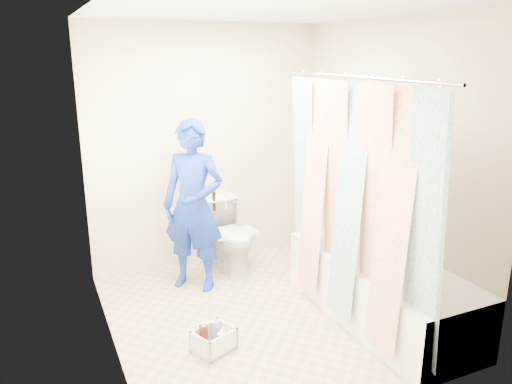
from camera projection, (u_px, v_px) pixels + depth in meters
name	position (u px, v px, depth m)	size (l,w,h in m)	color
floor	(263.00, 315.00, 4.16)	(2.60, 2.60, 0.00)	tan
ceiling	(265.00, 10.00, 3.51)	(2.40, 2.60, 0.02)	silver
wall_back	(208.00, 147.00, 4.97)	(2.40, 0.02, 2.40)	#C4B597
wall_front	(367.00, 228.00, 2.70)	(2.40, 0.02, 2.40)	#C4B597
wall_left	(103.00, 194.00, 3.35)	(0.02, 2.60, 2.40)	#C4B597
wall_right	(389.00, 162.00, 4.32)	(0.02, 2.60, 2.40)	#C4B597
bathtub	(380.00, 288.00, 4.06)	(0.70, 1.75, 0.50)	white
curtain_rod	(358.00, 77.00, 3.47)	(0.02, 0.02, 1.90)	silver
shower_curtain	(351.00, 205.00, 3.72)	(0.06, 1.75, 1.80)	white
toilet	(229.00, 235.00, 4.98)	(0.39, 0.69, 0.70)	silver
tank_lid	(234.00, 233.00, 4.87)	(0.43, 0.19, 0.03)	silver
tank_internals	(217.00, 199.00, 5.02)	(0.17, 0.06, 0.23)	black
plumber	(193.00, 206.00, 4.48)	(0.57, 0.37, 1.57)	#1011A6
cleaning_caddy	(215.00, 340.00, 3.66)	(0.34, 0.31, 0.21)	silver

